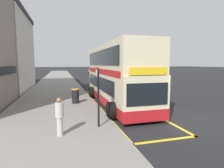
% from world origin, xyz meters
% --- Properties ---
extents(ground_plane, '(260.00, 260.00, 0.00)m').
position_xyz_m(ground_plane, '(0.00, 32.00, 0.00)').
color(ground_plane, black).
extents(pavement_near, '(6.00, 76.00, 0.14)m').
position_xyz_m(pavement_near, '(-7.00, 32.00, 0.07)').
color(pavement_near, gray).
rests_on(pavement_near, ground).
extents(double_decker_bus, '(3.23, 10.57, 4.40)m').
position_xyz_m(double_decker_bus, '(-2.46, 4.65, 2.06)').
color(double_decker_bus, beige).
rests_on(double_decker_bus, ground).
extents(bus_bay_markings, '(3.03, 13.90, 0.01)m').
position_xyz_m(bus_bay_markings, '(-2.48, 4.53, 0.01)').
color(bus_bay_markings, yellow).
rests_on(bus_bay_markings, ground).
extents(bus_stop_sign, '(0.09, 0.51, 2.77)m').
position_xyz_m(bus_stop_sign, '(-4.84, -0.33, 1.76)').
color(bus_stop_sign, black).
rests_on(bus_stop_sign, pavement_near).
extents(parked_car_silver_far, '(2.09, 4.20, 1.62)m').
position_xyz_m(parked_car_silver_far, '(4.68, 16.28, 0.80)').
color(parked_car_silver_far, '#B2B5BA').
rests_on(parked_car_silver_far, ground).
extents(parked_car_silver_across, '(2.09, 4.20, 1.62)m').
position_xyz_m(parked_car_silver_across, '(2.76, 47.38, 0.80)').
color(parked_car_silver_across, '#B2B5BA').
rests_on(parked_car_silver_across, ground).
extents(parked_car_black_kerbside, '(2.09, 4.20, 1.62)m').
position_xyz_m(parked_car_black_kerbside, '(3.07, 32.98, 0.80)').
color(parked_car_black_kerbside, black).
rests_on(parked_car_black_kerbside, ground).
extents(pedestrian_waiting_near_sign, '(0.34, 0.34, 1.58)m').
position_xyz_m(pedestrian_waiting_near_sign, '(-6.57, -1.02, 0.99)').
color(pedestrian_waiting_near_sign, '#B7B2AD').
rests_on(pedestrian_waiting_near_sign, pavement_near).
extents(litter_bin, '(0.56, 0.56, 1.08)m').
position_xyz_m(litter_bin, '(-5.48, 5.07, 0.68)').
color(litter_bin, black).
rests_on(litter_bin, pavement_near).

